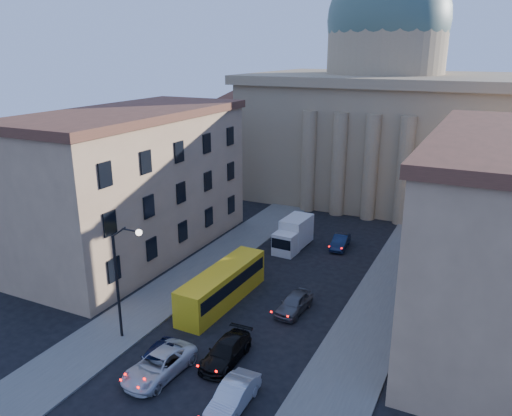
{
  "coord_description": "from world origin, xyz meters",
  "views": [
    {
      "loc": [
        15.39,
        -16.5,
        20.18
      ],
      "look_at": [
        -0.25,
        15.61,
        8.83
      ],
      "focal_mm": 35.0,
      "sensor_mm": 36.0,
      "label": 1
    }
  ],
  "objects": [
    {
      "name": "sidewalk_left",
      "position": [
        -8.5,
        18.0,
        0.07
      ],
      "size": [
        5.0,
        60.0,
        0.15
      ],
      "primitive_type": "cube",
      "color": "#56554F",
      "rests_on": "ground"
    },
    {
      "name": "car_left_mid",
      "position": [
        -2.31,
        5.57,
        0.77
      ],
      "size": [
        2.93,
        5.69,
        1.53
      ],
      "primitive_type": "imported",
      "rotation": [
        0.0,
        0.0,
        -0.07
      ],
      "color": "silver",
      "rests_on": "ground"
    },
    {
      "name": "building_left",
      "position": [
        -17.0,
        22.0,
        7.42
      ],
      "size": [
        11.6,
        26.6,
        14.7
      ],
      "color": "tan",
      "rests_on": "ground"
    },
    {
      "name": "car_right_distant",
      "position": [
        1.82,
        31.84,
        0.7
      ],
      "size": [
        1.82,
        4.34,
        1.4
      ],
      "primitive_type": "imported",
      "rotation": [
        0.0,
        0.0,
        0.08
      ],
      "color": "#0E1A33",
      "rests_on": "ground"
    },
    {
      "name": "car_right_far",
      "position": [
        2.45,
        17.09,
        0.76
      ],
      "size": [
        2.05,
        4.56,
        1.52
      ],
      "primitive_type": "imported",
      "rotation": [
        0.0,
        0.0,
        -0.06
      ],
      "color": "#4B4C50",
      "rests_on": "ground"
    },
    {
      "name": "car_left_near",
      "position": [
        -3.0,
        6.18,
        0.74
      ],
      "size": [
        2.23,
        4.49,
        1.47
      ],
      "primitive_type": "imported",
      "rotation": [
        0.0,
        0.0,
        0.12
      ],
      "color": "black",
      "rests_on": "ground"
    },
    {
      "name": "box_truck",
      "position": [
        -2.69,
        29.65,
        1.51
      ],
      "size": [
        2.55,
        5.91,
        3.19
      ],
      "rotation": [
        0.0,
        0.0,
        -0.05
      ],
      "color": "silver",
      "rests_on": "ground"
    },
    {
      "name": "car_right_near",
      "position": [
        3.44,
        4.97,
        0.77
      ],
      "size": [
        1.7,
        4.68,
        1.53
      ],
      "primitive_type": "imported",
      "rotation": [
        0.0,
        0.0,
        0.02
      ],
      "color": "#A5A8AC",
      "rests_on": "ground"
    },
    {
      "name": "car_right_mid",
      "position": [
        0.8,
        8.82,
        0.73
      ],
      "size": [
        2.17,
        5.09,
        1.46
      ],
      "primitive_type": "imported",
      "rotation": [
        0.0,
        0.0,
        0.03
      ],
      "color": "black",
      "rests_on": "ground"
    },
    {
      "name": "city_bus",
      "position": [
        -3.5,
        15.93,
        1.6
      ],
      "size": [
        2.78,
        10.61,
        2.97
      ],
      "rotation": [
        0.0,
        0.0,
        -0.03
      ],
      "color": "gold",
      "rests_on": "ground"
    },
    {
      "name": "sidewalk_right",
      "position": [
        8.5,
        18.0,
        0.07
      ],
      "size": [
        5.0,
        60.0,
        0.15
      ],
      "primitive_type": "cube",
      "color": "#56554F",
      "rests_on": "ground"
    },
    {
      "name": "church",
      "position": [
        0.0,
        55.47,
        11.88
      ],
      "size": [
        68.02,
        28.76,
        36.6
      ],
      "color": "#907858",
      "rests_on": "ground"
    },
    {
      "name": "building_right",
      "position": [
        17.0,
        22.0,
        7.42
      ],
      "size": [
        11.6,
        26.6,
        14.7
      ],
      "color": "tan",
      "rests_on": "ground"
    },
    {
      "name": "street_lamp",
      "position": [
        -6.97,
        8.0,
        5.29
      ],
      "size": [
        2.62,
        0.44,
        8.83
      ],
      "color": "black",
      "rests_on": "ground"
    }
  ]
}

